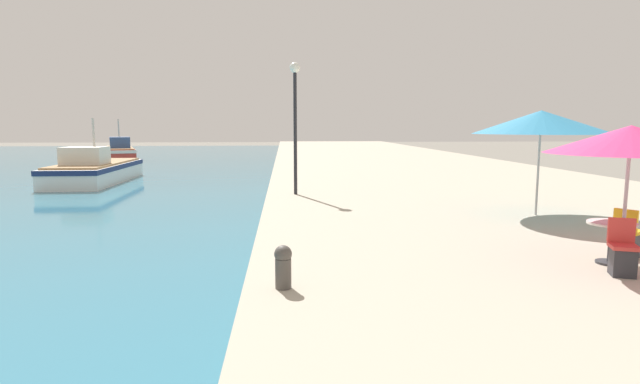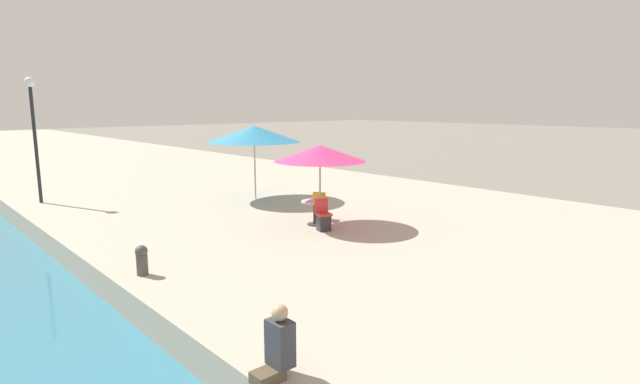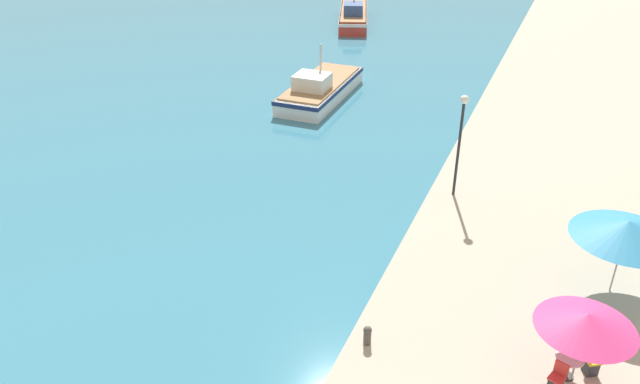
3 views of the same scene
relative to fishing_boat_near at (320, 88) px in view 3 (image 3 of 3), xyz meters
The scene contains 11 objects.
water_basin 19.35m from the fishing_boat_near, 162.45° to the left, with size 56.00×90.00×0.04m.
quay_promenade 18.51m from the fishing_boat_near, 18.37° to the left, with size 16.00×90.00×0.68m.
fishing_boat_near is the anchor object (origin of this frame).
fishing_boat_mid 19.19m from the fishing_boat_near, 103.88° to the left, with size 5.34×9.74×3.65m.
cafe_umbrella_pink 25.35m from the fishing_boat_near, 50.60° to the right, with size 2.74×2.74×2.41m.
cafe_umbrella_white 22.61m from the fishing_boat_near, 40.87° to the right, with size 3.52×3.52×2.81m.
cafe_table 25.11m from the fishing_boat_near, 50.78° to the right, with size 0.80×0.80×0.74m.
cafe_chair_left 25.20m from the fishing_boat_near, 49.15° to the right, with size 0.58×0.57×0.91m.
cafe_chair_right 25.48m from the fishing_boat_near, 52.19° to the right, with size 0.52×0.54×0.91m.
mooring_bollard 22.79m from the fishing_boat_near, 63.49° to the right, with size 0.26×0.26×0.65m.
lamppost 14.94m from the fishing_boat_near, 43.61° to the right, with size 0.36×0.36×4.56m.
Camera 3 is at (4.88, -3.06, 14.05)m, focal length 35.00 mm.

